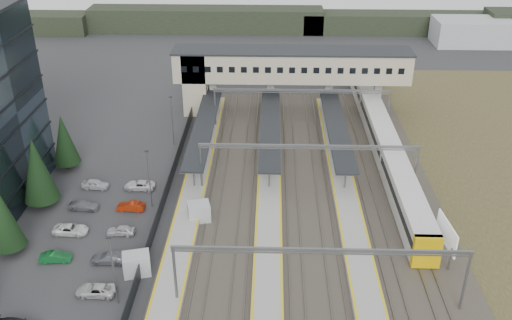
{
  "coord_description": "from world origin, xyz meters",
  "views": [
    {
      "loc": [
        7.13,
        -51.49,
        39.37
      ],
      "look_at": [
        5.19,
        15.65,
        4.0
      ],
      "focal_mm": 40.0,
      "sensor_mm": 36.0,
      "label": 1
    }
  ],
  "objects_px": {
    "train": "(379,129)",
    "billboard": "(446,234)",
    "relay_cabin_near": "(137,264)",
    "relay_cabin_far": "(199,212)",
    "footbridge": "(275,68)"
  },
  "relations": [
    {
      "from": "relay_cabin_near",
      "to": "billboard",
      "type": "bearing_deg",
      "value": 6.13
    },
    {
      "from": "footbridge",
      "to": "relay_cabin_near",
      "type": "bearing_deg",
      "value": -108.04
    },
    {
      "from": "footbridge",
      "to": "billboard",
      "type": "xyz_separation_m",
      "value": [
        18.78,
        -41.63,
        -4.77
      ]
    },
    {
      "from": "relay_cabin_far",
      "to": "footbridge",
      "type": "relative_size",
      "value": 0.08
    },
    {
      "from": "footbridge",
      "to": "train",
      "type": "bearing_deg",
      "value": -36.63
    },
    {
      "from": "footbridge",
      "to": "billboard",
      "type": "bearing_deg",
      "value": -65.72
    },
    {
      "from": "relay_cabin_far",
      "to": "billboard",
      "type": "height_order",
      "value": "billboard"
    },
    {
      "from": "train",
      "to": "billboard",
      "type": "relative_size",
      "value": 11.37
    },
    {
      "from": "relay_cabin_far",
      "to": "billboard",
      "type": "xyz_separation_m",
      "value": [
        28.03,
        -6.6,
        1.94
      ]
    },
    {
      "from": "train",
      "to": "billboard",
      "type": "distance_m",
      "value": 29.64
    },
    {
      "from": "relay_cabin_near",
      "to": "relay_cabin_far",
      "type": "xyz_separation_m",
      "value": [
        5.48,
        10.19,
        0.03
      ]
    },
    {
      "from": "relay_cabin_near",
      "to": "relay_cabin_far",
      "type": "bearing_deg",
      "value": 61.74
    },
    {
      "from": "relay_cabin_near",
      "to": "train",
      "type": "bearing_deg",
      "value": 46.86
    },
    {
      "from": "train",
      "to": "relay_cabin_far",
      "type": "bearing_deg",
      "value": -138.11
    },
    {
      "from": "relay_cabin_near",
      "to": "billboard",
      "type": "distance_m",
      "value": 33.76
    }
  ]
}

